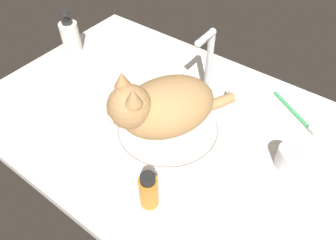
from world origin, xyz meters
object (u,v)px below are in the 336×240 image
Objects in this scene: sink_basin at (168,128)px; amber_bottle at (149,191)px; cat at (160,107)px; metal_jar at (288,157)px; faucet at (207,71)px; soap_pump_bottle at (70,36)px; toothbrush at (295,113)px.

amber_bottle is (10.12, -21.05, 4.09)cm from sink_basin.
sink_basin is at bearing 63.11° from cat.
cat is at bearing -116.89° from sink_basin.
amber_bottle is (-21.58, -29.52, 2.02)cm from metal_jar.
metal_jar is (31.71, 8.47, 2.07)cm from sink_basin.
metal_jar is (31.71, -11.43, -5.60)cm from faucet.
cat is (-1.03, -2.03, 9.14)cm from sink_basin.
sink_basin is 23.71cm from amber_bottle.
cat is at bearing 120.38° from amber_bottle.
faucet is 3.66× the size of metal_jar.
amber_bottle is 70.32cm from soap_pump_bottle.
cat reaches higher than amber_bottle.
cat is at bearing -14.66° from soap_pump_bottle.
cat is 53.13cm from soap_pump_bottle.
sink_basin is 2.10× the size of soap_pump_bottle.
soap_pump_bottle is 81.00cm from toothbrush.
faucet reaches higher than amber_bottle.
metal_jar is at bearing 17.78° from cat.
sink_basin is 1.41× the size of faucet.
soap_pump_bottle is (-52.28, -8.52, -2.69)cm from faucet.
amber_bottle is (11.15, -19.02, -5.05)cm from cat.
sink_basin is 9.42cm from cat.
metal_jar is 0.37× the size of toothbrush.
toothbrush is (-4.79, 19.07, -2.35)cm from metal_jar.
cat is 22.62cm from amber_bottle.
faucet is at bearing -164.14° from toothbrush.
amber_bottle is at bearing -109.07° from toothbrush.
cat reaches higher than metal_jar.
faucet reaches higher than sink_basin.
faucet is 1.49× the size of soap_pump_bottle.
soap_pump_bottle reaches higher than amber_bottle.
metal_jar reaches higher than toothbrush.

